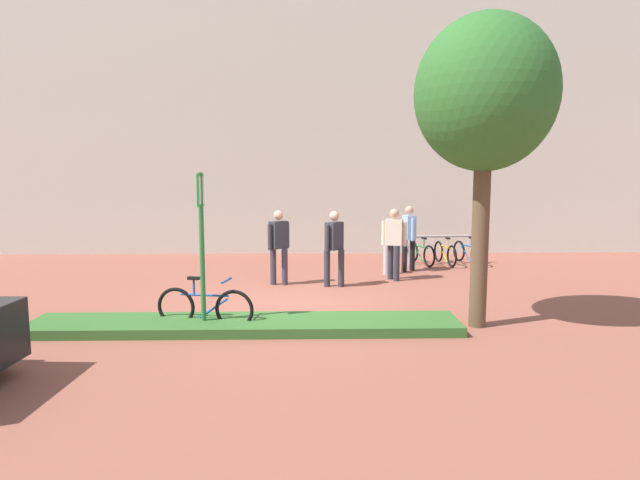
{
  "coord_description": "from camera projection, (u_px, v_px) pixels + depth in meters",
  "views": [
    {
      "loc": [
        0.28,
        -10.43,
        2.53
      ],
      "look_at": [
        0.56,
        2.0,
        1.01
      ],
      "focal_mm": 30.12,
      "sensor_mm": 36.0,
      "label": 1
    }
  ],
  "objects": [
    {
      "name": "bollard_steel",
      "position": [
        386.0,
        257.0,
        13.62
      ],
      "size": [
        0.16,
        0.16,
        0.9
      ],
      "primitive_type": "cylinder",
      "color": "#ADADB2",
      "rests_on": "ground"
    },
    {
      "name": "person_suited_dark",
      "position": [
        334.0,
        244.0,
        12.06
      ],
      "size": [
        0.46,
        0.49,
        1.72
      ],
      "color": "#2D2D38",
      "rests_on": "ground"
    },
    {
      "name": "person_casual_tan",
      "position": [
        409.0,
        234.0,
        14.01
      ],
      "size": [
        0.39,
        0.6,
        1.72
      ],
      "color": "black",
      "rests_on": "ground"
    },
    {
      "name": "planter_strip",
      "position": [
        245.0,
        325.0,
        8.8
      ],
      "size": [
        7.0,
        1.1,
        0.16
      ],
      "primitive_type": "cube",
      "color": "#336028",
      "rests_on": "ground"
    },
    {
      "name": "bike_rack_cluster",
      "position": [
        445.0,
        252.0,
        15.18
      ],
      "size": [
        2.1,
        1.62,
        0.83
      ],
      "color": "#99999E",
      "rests_on": "ground"
    },
    {
      "name": "ground_plane",
      "position": [
        294.0,
        303.0,
        10.65
      ],
      "size": [
        60.0,
        60.0,
        0.0
      ],
      "primitive_type": "plane",
      "color": "brown"
    },
    {
      "name": "tree_sidewalk",
      "position": [
        485.0,
        96.0,
        8.55
      ],
      "size": [
        2.26,
        2.26,
        5.07
      ],
      "color": "brown",
      "rests_on": "ground"
    },
    {
      "name": "building_facade",
      "position": [
        299.0,
        97.0,
        17.27
      ],
      "size": [
        28.0,
        1.2,
        10.0
      ],
      "primitive_type": "cube",
      "color": "beige",
      "rests_on": "ground"
    },
    {
      "name": "person_suited_navy",
      "position": [
        279.0,
        242.0,
        12.28
      ],
      "size": [
        0.48,
        0.45,
        1.72
      ],
      "color": "#383342",
      "rests_on": "ground"
    },
    {
      "name": "bike_at_sign",
      "position": [
        205.0,
        307.0,
        8.88
      ],
      "size": [
        1.66,
        0.48,
        0.86
      ],
      "color": "black",
      "rests_on": "ground"
    },
    {
      "name": "person_shirt_white",
      "position": [
        394.0,
        240.0,
        12.83
      ],
      "size": [
        0.58,
        0.37,
        1.72
      ],
      "color": "#2D2D38",
      "rests_on": "ground"
    },
    {
      "name": "parking_sign_post",
      "position": [
        201.0,
        229.0,
        8.59
      ],
      "size": [
        0.08,
        0.36,
        2.56
      ],
      "color": "#2D7238",
      "rests_on": "ground"
    }
  ]
}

